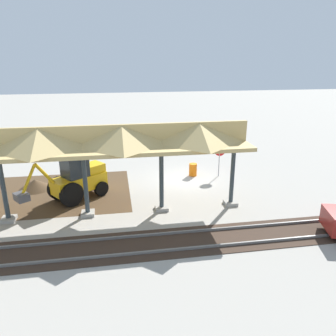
{
  "coord_description": "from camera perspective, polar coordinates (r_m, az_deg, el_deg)",
  "views": [
    {
      "loc": [
        4.68,
        20.88,
        8.12
      ],
      "look_at": [
        1.52,
        1.97,
        1.6
      ],
      "focal_mm": 35.0,
      "sensor_mm": 36.0,
      "label": 1
    }
  ],
  "objects": [
    {
      "name": "dirt_mound",
      "position": [
        22.98,
        -22.04,
        -3.36
      ],
      "size": [
        4.18,
        4.18,
        1.27
      ],
      "primitive_type": "cone",
      "color": "#4C3823",
      "rests_on": "ground"
    },
    {
      "name": "backhoe",
      "position": [
        20.19,
        -15.64,
        -1.81
      ],
      "size": [
        4.96,
        4.11,
        2.82
      ],
      "color": "#EAB214",
      "rests_on": "ground"
    },
    {
      "name": "traffic_barrel",
      "position": [
        23.54,
        4.36,
        -0.29
      ],
      "size": [
        0.56,
        0.56,
        0.9
      ],
      "primitive_type": "cylinder",
      "color": "orange",
      "rests_on": "ground"
    },
    {
      "name": "stop_sign",
      "position": [
        23.28,
        8.95,
        2.38
      ],
      "size": [
        0.71,
        0.32,
        2.27
      ],
      "color": "gray",
      "rests_on": "ground"
    },
    {
      "name": "ground_plane",
      "position": [
        22.88,
        2.95,
        -2.03
      ],
      "size": [
        120.0,
        120.0,
        0.0
      ],
      "primitive_type": "plane",
      "color": "#9E998E"
    },
    {
      "name": "dirt_work_zone",
      "position": [
        21.8,
        -18.69,
        -4.12
      ],
      "size": [
        9.0,
        7.0,
        0.01
      ],
      "primitive_type": "cube",
      "color": "#4C3823",
      "rests_on": "ground"
    },
    {
      "name": "rail_tracks",
      "position": [
        15.97,
        9.14,
        -11.91
      ],
      "size": [
        60.0,
        2.58,
        0.15
      ],
      "color": "slate",
      "rests_on": "ground"
    }
  ]
}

